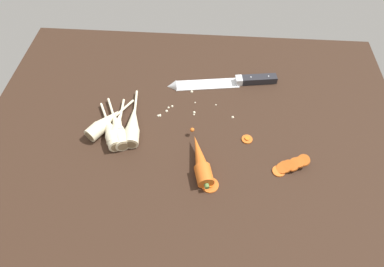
{
  "coord_description": "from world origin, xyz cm",
  "views": [
    {
      "loc": [
        3.93,
        -57.45,
        73.42
      ],
      "look_at": [
        0.0,
        -2.0,
        1.5
      ],
      "focal_mm": 30.96,
      "sensor_mm": 36.0,
      "label": 1
    }
  ],
  "objects_px": {
    "parsnip_mid_left": "(104,123)",
    "chefs_knife": "(221,82)",
    "carrot_slice_stack": "(290,165)",
    "parsnip_mid_right": "(133,125)",
    "parsnip_front": "(118,129)",
    "carrot_slice_stray_mid": "(210,185)",
    "carrot_slice_stray_near": "(247,139)",
    "parsnip_back": "(117,128)",
    "parsnip_outer": "(111,131)",
    "whole_carrot": "(201,161)"
  },
  "relations": [
    {
      "from": "parsnip_mid_left",
      "to": "chefs_knife",
      "type": "bearing_deg",
      "value": 32.08
    },
    {
      "from": "carrot_slice_stack",
      "to": "chefs_knife",
      "type": "bearing_deg",
      "value": 121.56
    },
    {
      "from": "parsnip_mid_right",
      "to": "chefs_knife",
      "type": "bearing_deg",
      "value": 39.9
    },
    {
      "from": "parsnip_front",
      "to": "carrot_slice_stack",
      "type": "height_order",
      "value": "parsnip_front"
    },
    {
      "from": "carrot_slice_stack",
      "to": "carrot_slice_stray_mid",
      "type": "relative_size",
      "value": 2.18
    },
    {
      "from": "chefs_knife",
      "to": "carrot_slice_stray_near",
      "type": "relative_size",
      "value": 11.55
    },
    {
      "from": "chefs_knife",
      "to": "parsnip_front",
      "type": "height_order",
      "value": "parsnip_front"
    },
    {
      "from": "carrot_slice_stray_near",
      "to": "carrot_slice_stray_mid",
      "type": "relative_size",
      "value": 0.69
    },
    {
      "from": "parsnip_mid_right",
      "to": "carrot_slice_stray_mid",
      "type": "relative_size",
      "value": 4.79
    },
    {
      "from": "parsnip_front",
      "to": "parsnip_back",
      "type": "xyz_separation_m",
      "value": [
        -0.0,
        0.0,
        0.0
      ]
    },
    {
      "from": "parsnip_mid_right",
      "to": "carrot_slice_stray_near",
      "type": "xyz_separation_m",
      "value": [
        0.32,
        -0.01,
        -0.02
      ]
    },
    {
      "from": "carrot_slice_stack",
      "to": "carrot_slice_stray_near",
      "type": "relative_size",
      "value": 3.17
    },
    {
      "from": "carrot_slice_stray_near",
      "to": "parsnip_mid_left",
      "type": "bearing_deg",
      "value": 178.05
    },
    {
      "from": "chefs_knife",
      "to": "carrot_slice_stray_near",
      "type": "xyz_separation_m",
      "value": [
        0.08,
        -0.22,
        -0.0
      ]
    },
    {
      "from": "carrot_slice_stray_near",
      "to": "carrot_slice_stack",
      "type": "bearing_deg",
      "value": -38.27
    },
    {
      "from": "parsnip_back",
      "to": "parsnip_outer",
      "type": "height_order",
      "value": "same"
    },
    {
      "from": "whole_carrot",
      "to": "carrot_slice_stray_mid",
      "type": "xyz_separation_m",
      "value": [
        0.03,
        -0.06,
        -0.02
      ]
    },
    {
      "from": "parsnip_back",
      "to": "carrot_slice_stray_near",
      "type": "distance_m",
      "value": 0.36
    },
    {
      "from": "whole_carrot",
      "to": "carrot_slice_stray_near",
      "type": "height_order",
      "value": "whole_carrot"
    },
    {
      "from": "parsnip_mid_right",
      "to": "parsnip_mid_left",
      "type": "bearing_deg",
      "value": -179.85
    },
    {
      "from": "chefs_knife",
      "to": "parsnip_mid_right",
      "type": "xyz_separation_m",
      "value": [
        -0.24,
        -0.2,
        0.01
      ]
    },
    {
      "from": "parsnip_mid_right",
      "to": "carrot_slice_stray_mid",
      "type": "bearing_deg",
      "value": -36.45
    },
    {
      "from": "whole_carrot",
      "to": "parsnip_mid_left",
      "type": "xyz_separation_m",
      "value": [
        -0.28,
        0.11,
        -0.0
      ]
    },
    {
      "from": "whole_carrot",
      "to": "parsnip_back",
      "type": "xyz_separation_m",
      "value": [
        -0.24,
        0.09,
        -0.0
      ]
    },
    {
      "from": "chefs_knife",
      "to": "parsnip_back",
      "type": "xyz_separation_m",
      "value": [
        -0.28,
        -0.22,
        0.01
      ]
    },
    {
      "from": "parsnip_mid_right",
      "to": "carrot_slice_stray_near",
      "type": "bearing_deg",
      "value": -2.48
    },
    {
      "from": "whole_carrot",
      "to": "carrot_slice_stray_mid",
      "type": "relative_size",
      "value": 4.2
    },
    {
      "from": "parsnip_mid_left",
      "to": "carrot_slice_stray_mid",
      "type": "bearing_deg",
      "value": -28.39
    },
    {
      "from": "parsnip_mid_right",
      "to": "carrot_slice_stray_near",
      "type": "distance_m",
      "value": 0.32
    },
    {
      "from": "parsnip_front",
      "to": "carrot_slice_stray_mid",
      "type": "relative_size",
      "value": 4.25
    },
    {
      "from": "parsnip_front",
      "to": "parsnip_back",
      "type": "distance_m",
      "value": 0.0
    },
    {
      "from": "chefs_knife",
      "to": "parsnip_mid_left",
      "type": "relative_size",
      "value": 2.14
    },
    {
      "from": "parsnip_front",
      "to": "parsnip_mid_left",
      "type": "bearing_deg",
      "value": 157.41
    },
    {
      "from": "carrot_slice_stray_mid",
      "to": "parsnip_mid_right",
      "type": "bearing_deg",
      "value": 143.55
    },
    {
      "from": "chefs_knife",
      "to": "parsnip_outer",
      "type": "distance_m",
      "value": 0.38
    },
    {
      "from": "parsnip_mid_right",
      "to": "carrot_slice_stray_mid",
      "type": "height_order",
      "value": "parsnip_mid_right"
    },
    {
      "from": "parsnip_back",
      "to": "carrot_slice_stray_mid",
      "type": "distance_m",
      "value": 0.3
    },
    {
      "from": "chefs_knife",
      "to": "parsnip_outer",
      "type": "height_order",
      "value": "parsnip_outer"
    },
    {
      "from": "parsnip_front",
      "to": "carrot_slice_stray_mid",
      "type": "xyz_separation_m",
      "value": [
        0.26,
        -0.15,
        -0.02
      ]
    },
    {
      "from": "parsnip_mid_left",
      "to": "carrot_slice_stray_near",
      "type": "distance_m",
      "value": 0.4
    },
    {
      "from": "parsnip_mid_left",
      "to": "carrot_slice_stack",
      "type": "height_order",
      "value": "parsnip_mid_left"
    },
    {
      "from": "parsnip_mid_left",
      "to": "parsnip_back",
      "type": "bearing_deg",
      "value": -19.08
    },
    {
      "from": "parsnip_front",
      "to": "parsnip_mid_right",
      "type": "relative_size",
      "value": 0.89
    },
    {
      "from": "parsnip_mid_right",
      "to": "parsnip_back",
      "type": "bearing_deg",
      "value": -161.14
    },
    {
      "from": "whole_carrot",
      "to": "parsnip_mid_right",
      "type": "height_order",
      "value": "whole_carrot"
    },
    {
      "from": "whole_carrot",
      "to": "parsnip_mid_left",
      "type": "bearing_deg",
      "value": 158.93
    },
    {
      "from": "carrot_slice_stray_mid",
      "to": "parsnip_back",
      "type": "bearing_deg",
      "value": 150.32
    },
    {
      "from": "carrot_slice_stack",
      "to": "carrot_slice_stray_mid",
      "type": "bearing_deg",
      "value": -162.1
    },
    {
      "from": "chefs_knife",
      "to": "carrot_slice_stray_near",
      "type": "height_order",
      "value": "chefs_knife"
    },
    {
      "from": "parsnip_mid_right",
      "to": "parsnip_back",
      "type": "height_order",
      "value": "same"
    }
  ]
}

